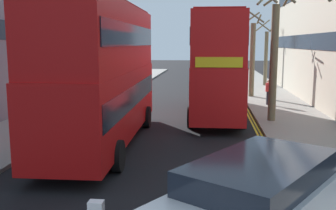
# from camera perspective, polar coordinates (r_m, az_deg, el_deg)

# --- Properties ---
(sidewalk_right) EXTENTS (4.00, 80.00, 0.14)m
(sidewalk_right) POSITION_cam_1_polar(r_m,az_deg,el_deg) (20.18, 18.85, -2.91)
(sidewalk_right) COLOR gray
(sidewalk_right) RESTS_ON ground
(sidewalk_left) EXTENTS (4.00, 80.00, 0.14)m
(sidewalk_left) POSITION_cam_1_polar(r_m,az_deg,el_deg) (21.47, -17.39, -2.14)
(sidewalk_left) COLOR gray
(sidewalk_left) RESTS_ON ground
(kerb_line_outer) EXTENTS (0.10, 56.00, 0.01)m
(kerb_line_outer) POSITION_cam_1_polar(r_m,az_deg,el_deg) (17.90, 13.62, -4.39)
(kerb_line_outer) COLOR yellow
(kerb_line_outer) RESTS_ON ground
(kerb_line_inner) EXTENTS (0.10, 56.00, 0.01)m
(kerb_line_inner) POSITION_cam_1_polar(r_m,az_deg,el_deg) (17.88, 13.11, -4.38)
(kerb_line_inner) COLOR yellow
(kerb_line_inner) RESTS_ON ground
(double_decker_bus_away) EXTENTS (2.99, 10.86, 5.64)m
(double_decker_bus_away) POSITION_cam_1_polar(r_m,az_deg,el_deg) (15.69, -9.45, 5.07)
(double_decker_bus_away) COLOR #B20F0F
(double_decker_bus_away) RESTS_ON ground
(double_decker_bus_oncoming) EXTENTS (2.92, 10.84, 5.64)m
(double_decker_bus_oncoming) POSITION_cam_1_polar(r_m,az_deg,el_deg) (22.02, 6.98, 6.25)
(double_decker_bus_oncoming) COLOR red
(double_decker_bus_oncoming) RESTS_ON ground
(pedestrian_far) EXTENTS (0.34, 0.22, 1.62)m
(pedestrian_far) POSITION_cam_1_polar(r_m,az_deg,el_deg) (25.92, 14.52, 1.91)
(pedestrian_far) COLOR #2D2D38
(pedestrian_far) RESTS_ON sidewalk_right
(street_tree_near) EXTENTS (1.83, 2.02, 6.15)m
(street_tree_near) POSITION_cam_1_polar(r_m,az_deg,el_deg) (37.77, 14.17, 7.08)
(street_tree_near) COLOR #6B6047
(street_tree_near) RESTS_ON sidewalk_right
(street_tree_mid) EXTENTS (1.84, 1.87, 6.91)m
(street_tree_mid) POSITION_cam_1_polar(r_m,az_deg,el_deg) (20.45, 15.30, 6.97)
(street_tree_mid) COLOR #6B6047
(street_tree_mid) RESTS_ON sidewalk_right
(street_tree_far) EXTENTS (1.45, 1.51, 6.41)m
(street_tree_far) POSITION_cam_1_polar(r_m,az_deg,el_deg) (29.61, 12.26, 7.00)
(street_tree_far) COLOR #6B6047
(street_tree_far) RESTS_ON sidewalk_right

